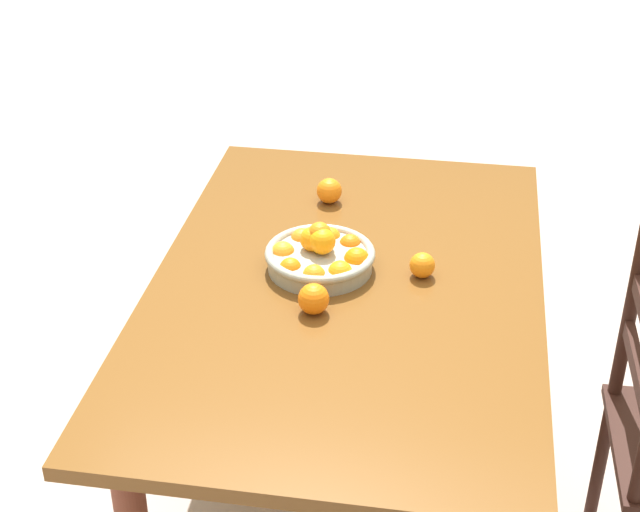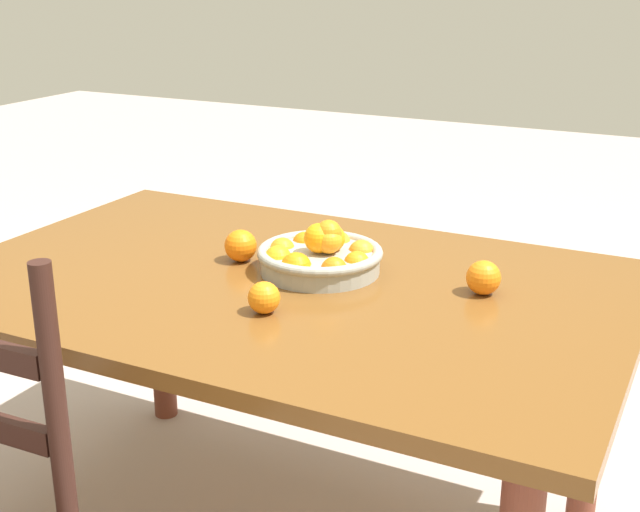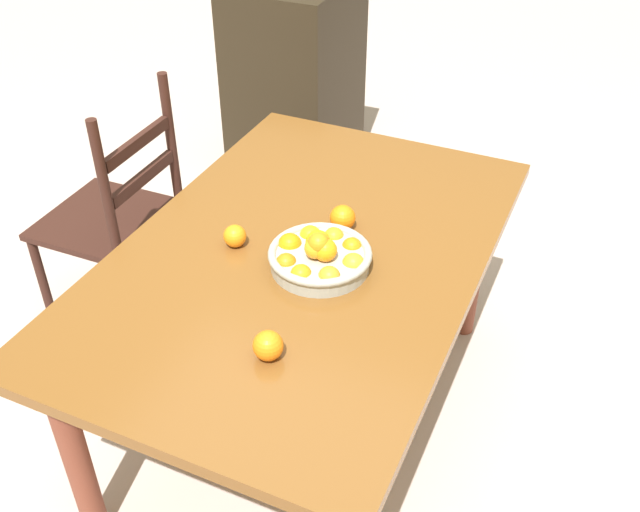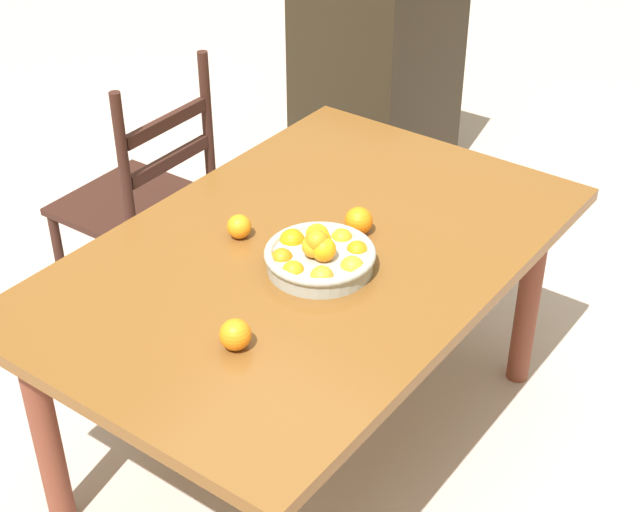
{
  "view_description": "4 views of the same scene",
  "coord_description": "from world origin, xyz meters",
  "px_view_note": "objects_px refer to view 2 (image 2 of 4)",
  "views": [
    {
      "loc": [
        2.15,
        0.28,
        2.11
      ],
      "look_at": [
        -0.06,
        -0.08,
        0.77
      ],
      "focal_mm": 54.35,
      "sensor_mm": 36.0,
      "label": 1
    },
    {
      "loc": [
        -0.91,
        1.63,
        1.43
      ],
      "look_at": [
        -0.06,
        -0.08,
        0.77
      ],
      "focal_mm": 47.95,
      "sensor_mm": 36.0,
      "label": 2
    },
    {
      "loc": [
        -1.58,
        -0.77,
        2.01
      ],
      "look_at": [
        -0.06,
        -0.08,
        0.77
      ],
      "focal_mm": 40.95,
      "sensor_mm": 36.0,
      "label": 3
    },
    {
      "loc": [
        -1.74,
        -1.31,
        2.15
      ],
      "look_at": [
        -0.06,
        -0.08,
        0.77
      ],
      "focal_mm": 52.83,
      "sensor_mm": 36.0,
      "label": 4
    }
  ],
  "objects_px": {
    "fruit_bowl": "(320,256)",
    "orange_loose_2": "(264,298)",
    "dining_table": "(284,315)",
    "orange_loose_1": "(241,246)",
    "orange_loose_0": "(483,278)"
  },
  "relations": [
    {
      "from": "fruit_bowl",
      "to": "orange_loose_2",
      "type": "relative_size",
      "value": 4.34
    },
    {
      "from": "dining_table",
      "to": "orange_loose_2",
      "type": "relative_size",
      "value": 23.1
    },
    {
      "from": "dining_table",
      "to": "orange_loose_2",
      "type": "bearing_deg",
      "value": 107.78
    },
    {
      "from": "dining_table",
      "to": "orange_loose_2",
      "type": "height_order",
      "value": "orange_loose_2"
    },
    {
      "from": "dining_table",
      "to": "orange_loose_1",
      "type": "height_order",
      "value": "orange_loose_1"
    },
    {
      "from": "dining_table",
      "to": "fruit_bowl",
      "type": "distance_m",
      "value": 0.16
    },
    {
      "from": "orange_loose_0",
      "to": "orange_loose_1",
      "type": "xyz_separation_m",
      "value": [
        0.6,
        0.05,
        0.0
      ]
    },
    {
      "from": "dining_table",
      "to": "orange_loose_1",
      "type": "relative_size",
      "value": 19.95
    },
    {
      "from": "orange_loose_0",
      "to": "orange_loose_2",
      "type": "xyz_separation_m",
      "value": [
        0.38,
        0.31,
        -0.0
      ]
    },
    {
      "from": "dining_table",
      "to": "fruit_bowl",
      "type": "xyz_separation_m",
      "value": [
        -0.06,
        -0.08,
        0.13
      ]
    },
    {
      "from": "orange_loose_2",
      "to": "orange_loose_1",
      "type": "bearing_deg",
      "value": -50.16
    },
    {
      "from": "dining_table",
      "to": "orange_loose_0",
      "type": "xyz_separation_m",
      "value": [
        -0.44,
        -0.12,
        0.13
      ]
    },
    {
      "from": "orange_loose_1",
      "to": "orange_loose_2",
      "type": "distance_m",
      "value": 0.34
    },
    {
      "from": "dining_table",
      "to": "fruit_bowl",
      "type": "bearing_deg",
      "value": -125.74
    },
    {
      "from": "dining_table",
      "to": "orange_loose_1",
      "type": "bearing_deg",
      "value": -22.41
    }
  ]
}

